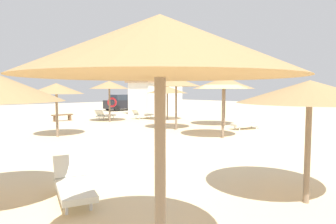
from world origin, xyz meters
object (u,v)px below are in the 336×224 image
(parasol_3, at_px, (109,85))
(parasol_7, at_px, (56,89))
(parasol_1, at_px, (225,82))
(bench_1, at_px, (62,116))
(lounger_2, at_px, (142,115))
(beach_cabana, at_px, (156,97))
(lounger_1, at_px, (248,124))
(lounger_3, at_px, (105,115))
(parasol_6, at_px, (310,92))
(parasol_8, at_px, (176,82))
(lounger_0, at_px, (73,184))
(parasol_2, at_px, (167,90))
(parasol_4, at_px, (223,83))
(parasol_9, at_px, (160,47))
(parked_car, at_px, (122,103))

(parasol_3, relative_size, parasol_7, 1.11)
(parasol_1, relative_size, parasol_7, 1.18)
(parasol_7, xyz_separation_m, bench_1, (3.54, 6.71, -1.98))
(lounger_2, height_order, beach_cabana, beach_cabana)
(lounger_1, relative_size, lounger_3, 1.01)
(parasol_6, xyz_separation_m, parasol_8, (6.19, 9.35, 0.46))
(parasol_8, bearing_deg, lounger_0, -148.31)
(lounger_1, relative_size, lounger_2, 1.05)
(parasol_6, height_order, lounger_2, parasol_6)
(parasol_7, distance_m, lounger_0, 9.12)
(parasol_7, bearing_deg, parasol_2, 10.84)
(parasol_7, distance_m, beach_cabana, 13.87)
(lounger_2, bearing_deg, parasol_1, -85.70)
(parasol_4, xyz_separation_m, bench_1, (-1.76, 12.64, -2.23))
(parasol_7, height_order, lounger_1, parasol_7)
(parasol_8, bearing_deg, parasol_1, -16.07)
(parasol_8, bearing_deg, beach_cabana, 53.06)
(parasol_9, xyz_separation_m, bench_1, (7.83, 18.32, -2.38))
(parasol_7, bearing_deg, parasol_4, -48.23)
(parasol_8, relative_size, bench_1, 1.96)
(parasol_8, bearing_deg, parasol_4, -99.49)
(lounger_2, height_order, bench_1, lounger_2)
(bench_1, height_order, parked_car, parked_car)
(lounger_2, xyz_separation_m, bench_1, (-5.20, 2.81, 0.02))
(parked_car, height_order, beach_cabana, beach_cabana)
(parasol_4, bearing_deg, parasol_1, 32.94)
(parasol_3, relative_size, bench_1, 1.92)
(parasol_3, xyz_separation_m, lounger_0, (-9.13, -11.95, -2.26))
(parasol_3, xyz_separation_m, lounger_1, (3.34, -8.95, -2.26))
(lounger_2, xyz_separation_m, beach_cabana, (3.63, 2.33, 1.24))
(lounger_0, xyz_separation_m, lounger_3, (9.82, 13.58, -0.00))
(parasol_2, height_order, parasol_7, parasol_7)
(parasol_2, distance_m, parked_car, 11.64)
(parasol_6, xyz_separation_m, parasol_9, (-4.00, 0.11, 0.49))
(parasol_4, relative_size, parked_car, 0.71)
(parasol_6, distance_m, lounger_0, 5.15)
(lounger_3, bearing_deg, parasol_1, -71.25)
(lounger_1, distance_m, parked_car, 18.38)
(parasol_3, bearing_deg, parasol_4, -91.88)
(parasol_2, distance_m, lounger_2, 2.94)
(parasol_1, distance_m, parasol_8, 3.53)
(lounger_0, bearing_deg, lounger_1, 13.55)
(parasol_3, bearing_deg, lounger_3, 66.83)
(parasol_3, distance_m, lounger_0, 15.20)
(parasol_7, distance_m, parasol_9, 12.39)
(parasol_2, bearing_deg, parasol_3, 152.71)
(parasol_3, xyz_separation_m, parasol_6, (-5.91, -15.49, -0.34))
(lounger_1, bearing_deg, lounger_2, 91.38)
(lounger_2, bearing_deg, lounger_3, 148.29)
(parasol_9, distance_m, parked_car, 30.09)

